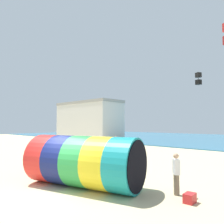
{
  "coord_description": "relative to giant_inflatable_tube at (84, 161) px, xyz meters",
  "views": [
    {
      "loc": [
        8.54,
        -5.07,
        3.01
      ],
      "look_at": [
        0.15,
        3.66,
        3.68
      ],
      "focal_mm": 35.0,
      "sensor_mm": 36.0,
      "label": 1
    }
  ],
  "objects": [
    {
      "name": "ground_plane",
      "position": [
        -0.17,
        -1.67,
        -1.22
      ],
      "size": [
        120.0,
        120.0,
        0.0
      ],
      "primitive_type": "plane",
      "color": "#CCBA8C"
    },
    {
      "name": "giant_inflatable_tube",
      "position": [
        0.0,
        0.0,
        0.0
      ],
      "size": [
        6.05,
        3.88,
        2.43
      ],
      "color": "red",
      "rests_on": "ground"
    },
    {
      "name": "kite_handler",
      "position": [
        3.81,
        1.97,
        -0.31
      ],
      "size": [
        0.41,
        0.41,
        1.76
      ],
      "color": "#726651",
      "rests_on": "ground"
    },
    {
      "name": "kite_black_box",
      "position": [
        1.34,
        10.65,
        5.46
      ],
      "size": [
        0.47,
        0.47,
        1.04
      ],
      "color": "black"
    },
    {
      "name": "bystander_near_water",
      "position": [
        -8.45,
        11.36,
        -0.35
      ],
      "size": [
        0.33,
        0.41,
        1.69
      ],
      "color": "#383D56",
      "rests_on": "ground"
    },
    {
      "name": "promenade_building",
      "position": [
        -24.16,
        20.5,
        2.45
      ],
      "size": [
        13.98,
        5.59,
        7.31
      ],
      "color": "silver",
      "rests_on": "ground"
    },
    {
      "name": "cooler_box",
      "position": [
        4.62,
        1.46,
        -1.04
      ],
      "size": [
        0.39,
        0.54,
        0.36
      ],
      "primitive_type": "cube",
      "rotation": [
        0.0,
        0.0,
        1.63
      ],
      "color": "red",
      "rests_on": "ground"
    }
  ]
}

